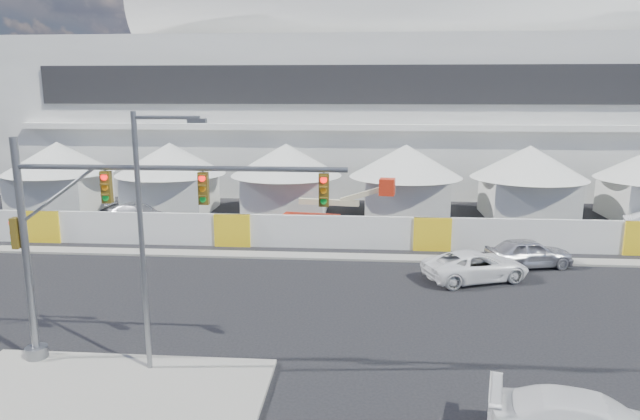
# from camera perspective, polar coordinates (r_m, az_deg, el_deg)

# --- Properties ---
(ground) EXTENTS (160.00, 160.00, 0.00)m
(ground) POSITION_cam_1_polar(r_m,az_deg,el_deg) (20.96, -1.35, -14.58)
(ground) COLOR black
(ground) RESTS_ON ground
(median_island) EXTENTS (10.00, 5.00, 0.15)m
(median_island) POSITION_cam_1_polar(r_m,az_deg,el_deg) (19.86, -20.62, -16.74)
(median_island) COLOR gray
(median_island) RESTS_ON ground
(stadium) EXTENTS (80.00, 24.80, 21.98)m
(stadium) POSITION_cam_1_polar(r_m,az_deg,el_deg) (60.54, 11.17, 11.77)
(stadium) COLOR silver
(stadium) RESTS_ON ground
(tent_row) EXTENTS (53.40, 8.40, 5.40)m
(tent_row) POSITION_cam_1_polar(r_m,az_deg,el_deg) (43.13, 2.55, 3.62)
(tent_row) COLOR silver
(tent_row) RESTS_ON ground
(hoarding_fence) EXTENTS (70.00, 0.25, 2.00)m
(hoarding_fence) POSITION_cam_1_polar(r_m,az_deg,el_deg) (34.43, 11.14, -2.36)
(hoarding_fence) COLOR silver
(hoarding_fence) RESTS_ON ground
(sedan_silver) EXTENTS (2.84, 4.92, 1.58)m
(sedan_silver) POSITION_cam_1_polar(r_m,az_deg,el_deg) (32.69, 20.13, -4.02)
(sedan_silver) COLOR #BBBAC0
(sedan_silver) RESTS_ON ground
(pickup_curb) EXTENTS (4.17, 5.83, 1.48)m
(pickup_curb) POSITION_cam_1_polar(r_m,az_deg,el_deg) (29.67, 15.32, -5.40)
(pickup_curb) COLOR white
(pickup_curb) RESTS_ON ground
(lot_car_c) EXTENTS (3.43, 5.24, 1.41)m
(lot_car_c) POSITION_cam_1_polar(r_m,az_deg,el_deg) (42.65, -17.64, -0.36)
(lot_car_c) COLOR silver
(lot_car_c) RESTS_ON ground
(traffic_mast) EXTENTS (11.22, 0.75, 7.72)m
(traffic_mast) POSITION_cam_1_polar(r_m,az_deg,el_deg) (20.42, -21.93, -2.73)
(traffic_mast) COLOR slate
(traffic_mast) RESTS_ON median_island
(streetlight_median) EXTENTS (2.37, 0.24, 8.56)m
(streetlight_median) POSITION_cam_1_polar(r_m,az_deg,el_deg) (19.08, -16.87, -1.58)
(streetlight_median) COLOR gray
(streetlight_median) RESTS_ON median_island
(boom_lift) EXTENTS (7.64, 2.23, 3.81)m
(boom_lift) POSITION_cam_1_polar(r_m,az_deg,el_deg) (37.96, 0.09, -0.76)
(boom_lift) COLOR red
(boom_lift) RESTS_ON ground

